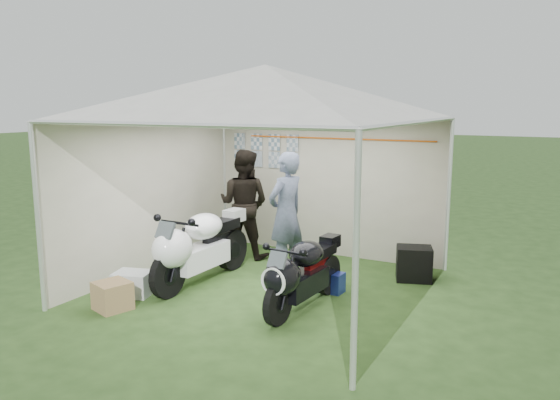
# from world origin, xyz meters

# --- Properties ---
(ground) EXTENTS (80.00, 80.00, 0.00)m
(ground) POSITION_xyz_m (0.00, 0.00, 0.00)
(ground) COLOR #264119
(ground) RESTS_ON ground
(canopy_tent) EXTENTS (5.66, 5.66, 3.00)m
(canopy_tent) POSITION_xyz_m (-0.00, 0.03, 2.58)
(canopy_tent) COLOR silver
(canopy_tent) RESTS_ON ground
(motorcycle_white) EXTENTS (0.50, 2.07, 1.02)m
(motorcycle_white) POSITION_xyz_m (-0.93, -0.32, 0.57)
(motorcycle_white) COLOR black
(motorcycle_white) RESTS_ON ground
(motorcycle_black) EXTENTS (0.47, 1.77, 0.87)m
(motorcycle_black) POSITION_xyz_m (0.77, -0.53, 0.48)
(motorcycle_black) COLOR black
(motorcycle_black) RESTS_ON ground
(paddock_stand) EXTENTS (0.38, 0.25, 0.27)m
(paddock_stand) POSITION_xyz_m (0.83, 0.27, 0.14)
(paddock_stand) COLOR blue
(paddock_stand) RESTS_ON ground
(person_dark_jacket) EXTENTS (0.94, 0.78, 1.78)m
(person_dark_jacket) POSITION_xyz_m (-1.10, 1.21, 0.89)
(person_dark_jacket) COLOR black
(person_dark_jacket) RESTS_ON ground
(person_blue_jacket) EXTENTS (0.60, 0.76, 1.82)m
(person_blue_jacket) POSITION_xyz_m (-0.07, 0.73, 0.91)
(person_blue_jacket) COLOR slate
(person_blue_jacket) RESTS_ON ground
(equipment_box) EXTENTS (0.59, 0.53, 0.49)m
(equipment_box) POSITION_xyz_m (1.70, 1.30, 0.24)
(equipment_box) COLOR black
(equipment_box) RESTS_ON ground
(crate_0) EXTENTS (0.56, 0.49, 0.31)m
(crate_0) POSITION_xyz_m (-1.43, -1.07, 0.16)
(crate_0) COLOR silver
(crate_0) RESTS_ON ground
(crate_1) EXTENTS (0.49, 0.49, 0.35)m
(crate_1) POSITION_xyz_m (-1.29, -1.57, 0.17)
(crate_1) COLOR olive
(crate_1) RESTS_ON ground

